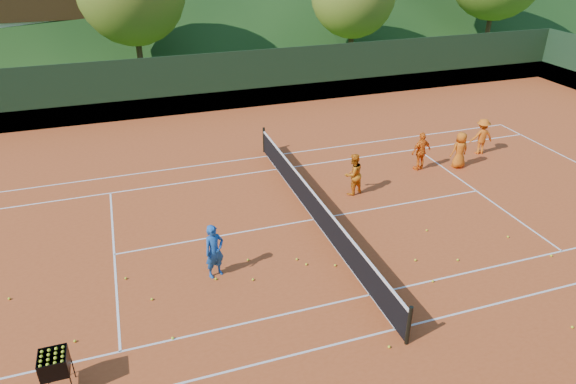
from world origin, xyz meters
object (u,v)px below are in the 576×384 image
object	(u,v)px
coach	(214,251)
student_d	(482,136)
student_c	(460,150)
ball_hopper	(54,364)
tennis_net	(315,206)
student_a	(353,174)
student_b	(421,151)

from	to	relation	value
coach	student_d	size ratio (longest dim) A/B	1.05
student_c	student_d	world-z (taller)	student_d
ball_hopper	student_c	bearing A→B (deg)	25.21
student_c	tennis_net	bearing A→B (deg)	14.28
student_c	student_d	size ratio (longest dim) A/B	0.97
student_a	ball_hopper	bearing A→B (deg)	15.98
tennis_net	coach	bearing A→B (deg)	-152.32
tennis_net	student_a	bearing A→B (deg)	33.26
student_b	coach	bearing A→B (deg)	14.21
coach	student_a	xyz separation A→B (m)	(5.68, 3.24, -0.02)
student_b	tennis_net	size ratio (longest dim) A/B	0.13
coach	tennis_net	xyz separation A→B (m)	(3.71, 1.95, -0.30)
student_b	ball_hopper	world-z (taller)	student_b
student_a	student_b	bearing A→B (deg)	-179.81
student_d	tennis_net	world-z (taller)	student_d
student_d	tennis_net	distance (m)	9.15
student_a	student_d	size ratio (longest dim) A/B	1.01
student_c	student_a	bearing A→B (deg)	6.40
student_c	coach	bearing A→B (deg)	18.51
student_d	ball_hopper	bearing A→B (deg)	33.18
student_c	ball_hopper	bearing A→B (deg)	23.36
coach	student_c	distance (m)	11.38
student_d	ball_hopper	xyz separation A→B (m)	(-16.30, -7.77, -0.02)
coach	student_b	size ratio (longest dim) A/B	1.03
student_c	ball_hopper	xyz separation A→B (m)	(-14.59, -6.87, 0.01)
student_a	ball_hopper	distance (m)	11.39
student_a	student_d	bearing A→B (deg)	177.01
coach	student_a	distance (m)	6.54
ball_hopper	student_b	bearing A→B (deg)	28.89
student_c	tennis_net	xyz separation A→B (m)	(-6.96, -2.01, -0.24)
tennis_net	student_c	bearing A→B (deg)	16.13
student_b	tennis_net	bearing A→B (deg)	12.41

